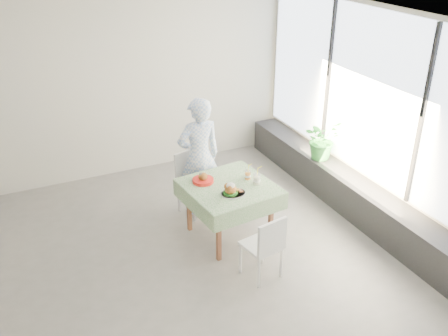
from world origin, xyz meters
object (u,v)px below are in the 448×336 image
diner (199,157)px  potted_plant (322,139)px  cafe_table (229,205)px  chair_far (196,194)px  juice_cup_orange (248,175)px  main_dish (232,191)px  chair_near (262,257)px

diner → potted_plant: bearing=174.9°
cafe_table → diner: diner is taller
chair_far → juice_cup_orange: juice_cup_orange is taller
main_dish → potted_plant: 2.04m
diner → juice_cup_orange: size_ratio=7.00×
chair_far → potted_plant: 2.04m
chair_far → main_dish: size_ratio=2.81×
cafe_table → chair_far: (-0.16, 0.75, -0.19)m
juice_cup_orange → potted_plant: bearing=19.5°
chair_far → cafe_table: bearing=-78.1°
diner → juice_cup_orange: 0.79m
chair_far → juice_cup_orange: bearing=-57.5°
diner → chair_near: bearing=92.2°
diner → potted_plant: diner is taller
chair_near → main_dish: bearing=94.6°
cafe_table → diner: 0.84m
diner → main_dish: size_ratio=5.32×
chair_far → diner: size_ratio=0.53×
cafe_table → potted_plant: potted_plant is taller
cafe_table → chair_far: 0.78m
chair_near → juice_cup_orange: size_ratio=3.42×
potted_plant → chair_far: bearing=175.5°
chair_near → diner: diner is taller
cafe_table → diner: (-0.10, 0.74, 0.37)m
chair_near → main_dish: main_dish is taller
potted_plant → juice_cup_orange: bearing=-160.5°
cafe_table → juice_cup_orange: size_ratio=4.78×
chair_far → chair_near: 1.64m
chair_far → chair_near: (0.14, -1.64, -0.02)m
diner → juice_cup_orange: diner is taller
main_dish → juice_cup_orange: 0.45m
potted_plant → cafe_table: bearing=-161.9°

